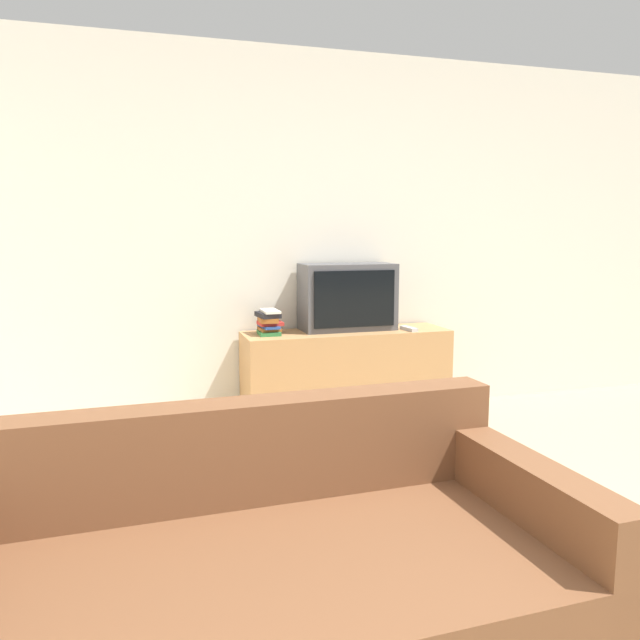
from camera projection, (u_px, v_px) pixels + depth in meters
wall_back at (313, 238)px, 4.49m from camera, size 9.00×0.06×2.60m
tv_stand at (346, 376)px, 4.43m from camera, size 1.46×0.43×0.65m
television at (347, 297)px, 4.42m from camera, size 0.66×0.31×0.47m
couch at (256, 596)px, 1.87m from camera, size 1.98×1.01×0.77m
book_stack at (269, 322)px, 4.23m from camera, size 0.17×0.23×0.17m
remote_on_stand at (409, 329)px, 4.41m from camera, size 0.07×0.17×0.02m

